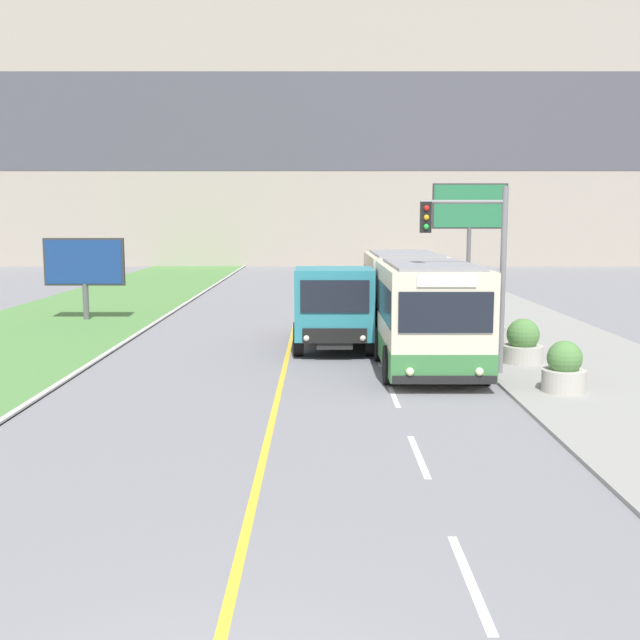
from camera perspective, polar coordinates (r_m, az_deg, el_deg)
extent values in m
cube|color=silver|center=(9.40, 11.09, -18.84)|extent=(0.12, 2.40, 0.01)
cube|color=silver|center=(13.61, 7.24, -10.21)|extent=(0.12, 2.40, 0.01)
cube|color=silver|center=(18.01, 5.33, -5.70)|extent=(0.12, 2.40, 0.01)
cube|color=silver|center=(22.49, 4.19, -2.98)|extent=(0.12, 2.40, 0.01)
cube|color=silver|center=(27.01, 3.44, -1.16)|extent=(0.12, 2.40, 0.01)
cube|color=silver|center=(31.56, 2.90, 0.14)|extent=(0.12, 2.40, 0.01)
cube|color=silver|center=(36.11, 2.50, 1.11)|extent=(0.12, 2.40, 0.01)
cube|color=silver|center=(40.68, 2.19, 1.86)|extent=(0.12, 2.40, 0.01)
cube|color=silver|center=(45.26, 1.94, 2.46)|extent=(0.12, 2.40, 0.01)
cube|color=#A89E8E|center=(69.72, -1.14, 14.00)|extent=(80.00, 8.00, 23.51)
cube|color=#4C4C56|center=(65.80, -1.19, 14.89)|extent=(80.00, 0.04, 8.23)
cube|color=beige|center=(20.46, 8.04, 0.41)|extent=(2.54, 5.27, 2.64)
cube|color=#3D7F42|center=(20.60, 7.99, -2.27)|extent=(2.56, 5.29, 0.70)
cube|color=black|center=(20.41, 8.06, 1.52)|extent=(2.56, 4.85, 0.92)
cube|color=gray|center=(20.33, 8.12, 4.22)|extent=(2.16, 4.75, 0.08)
cube|color=beige|center=(26.54, 6.13, 2.12)|extent=(2.54, 5.27, 2.64)
cube|color=#3D7F42|center=(26.65, 6.10, 0.04)|extent=(2.56, 5.29, 0.70)
cube|color=black|center=(26.50, 6.14, 2.97)|extent=(2.56, 4.85, 0.92)
cube|color=gray|center=(26.44, 6.17, 5.06)|extent=(2.16, 4.75, 0.08)
cube|color=#474747|center=(23.49, 6.96, 1.38)|extent=(2.34, 0.90, 2.43)
cube|color=black|center=(17.80, 9.29, 0.58)|extent=(2.24, 0.04, 0.97)
cube|color=black|center=(18.06, 9.19, -4.52)|extent=(2.49, 0.06, 0.20)
sphere|color=#F4EAB2|center=(17.90, 6.59, -3.93)|extent=(0.20, 0.20, 0.20)
sphere|color=#F4EAB2|center=(18.17, 11.78, -3.87)|extent=(0.20, 0.20, 0.20)
cube|color=white|center=(17.73, 9.35, 2.97)|extent=(1.40, 0.04, 0.28)
cylinder|color=black|center=(19.04, 5.02, -3.43)|extent=(0.28, 1.00, 1.00)
cylinder|color=black|center=(19.41, 12.14, -3.36)|extent=(0.28, 1.00, 1.00)
cylinder|color=black|center=(22.14, 4.27, -1.84)|extent=(0.28, 1.00, 1.00)
cylinder|color=black|center=(22.46, 10.42, -1.81)|extent=(0.28, 1.00, 1.00)
cylinder|color=black|center=(27.08, 3.43, -0.07)|extent=(0.28, 1.00, 1.00)
cylinder|color=black|center=(27.35, 8.49, -0.07)|extent=(0.28, 1.00, 1.00)
cube|color=black|center=(24.92, 0.71, -0.87)|extent=(1.07, 5.92, 0.20)
cube|color=teal|center=(22.95, 0.79, 1.31)|extent=(2.37, 2.25, 2.12)
cube|color=black|center=(21.78, 0.85, 1.80)|extent=(2.01, 0.04, 0.95)
cube|color=black|center=(21.92, 0.85, -1.21)|extent=(1.90, 0.06, 0.44)
sphere|color=silver|center=(21.92, -1.32, -1.40)|extent=(0.18, 0.18, 0.18)
sphere|color=silver|center=(21.95, 3.01, -1.39)|extent=(0.18, 0.18, 0.18)
cube|color=#994C19|center=(26.14, 0.66, -0.11)|extent=(2.25, 3.42, 0.12)
cube|color=#994C19|center=(26.07, -1.68, 1.11)|extent=(0.12, 3.42, 1.24)
cube|color=#994C19|center=(26.11, 3.01, 1.11)|extent=(0.12, 3.42, 1.24)
cube|color=#994C19|center=(24.43, 0.73, 0.66)|extent=(2.25, 0.12, 1.24)
cube|color=#994C19|center=(27.71, 0.61, 1.51)|extent=(2.25, 0.12, 1.24)
cube|color=#994C19|center=(24.35, 0.73, 2.39)|extent=(2.25, 0.12, 0.24)
cylinder|color=black|center=(22.88, -1.93, -1.46)|extent=(0.30, 1.04, 1.04)
cylinder|color=black|center=(22.92, 3.53, -1.45)|extent=(0.30, 1.04, 1.04)
cylinder|color=black|center=(26.32, -1.71, -0.24)|extent=(0.30, 1.04, 1.04)
cylinder|color=black|center=(26.36, 3.03, -0.24)|extent=(0.30, 1.04, 1.04)
cylinder|color=slate|center=(20.30, 13.46, 2.80)|extent=(0.16, 0.16, 5.01)
cylinder|color=slate|center=(20.00, 10.55, 8.84)|extent=(2.20, 0.10, 0.10)
cube|color=black|center=(19.84, 7.77, 7.75)|extent=(0.28, 0.24, 0.80)
sphere|color=red|center=(19.71, 7.84, 8.45)|extent=(0.14, 0.14, 0.14)
sphere|color=orange|center=(19.71, 7.82, 7.75)|extent=(0.14, 0.14, 0.14)
sphere|color=green|center=(19.71, 7.81, 7.06)|extent=(0.14, 0.14, 0.14)
cylinder|color=#59595B|center=(43.97, 10.96, 4.56)|extent=(0.24, 0.24, 3.66)
cube|color=#333333|center=(43.91, 11.06, 8.51)|extent=(4.27, 0.20, 2.56)
cube|color=#287547|center=(43.81, 11.09, 8.51)|extent=(4.11, 0.02, 2.40)
cylinder|color=#59595B|center=(32.38, -17.68, 1.32)|extent=(0.24, 0.24, 1.51)
cube|color=#333333|center=(32.25, -17.81, 4.24)|extent=(3.28, 0.20, 1.95)
cube|color=navy|center=(32.14, -17.86, 4.23)|extent=(3.12, 0.02, 1.79)
cylinder|color=#B7B2A8|center=(18.83, 17.80, -4.39)|extent=(1.03, 1.03, 0.53)
sphere|color=#518442|center=(18.73, 17.87, -2.75)|extent=(0.83, 0.83, 0.83)
cylinder|color=#B7B2A8|center=(22.20, 14.89, -2.51)|extent=(1.16, 1.16, 0.49)
sphere|color=#518442|center=(22.11, 14.94, -1.07)|extent=(0.92, 0.92, 0.92)
cylinder|color=#B7B2A8|center=(25.59, 12.39, -1.05)|extent=(1.16, 1.16, 0.52)
sphere|color=#518442|center=(25.51, 12.43, 0.23)|extent=(0.93, 0.93, 0.93)
cylinder|color=#B7B2A8|center=(29.07, 10.78, -0.02)|extent=(1.13, 1.13, 0.47)
sphere|color=#518442|center=(29.00, 10.81, 1.05)|extent=(0.91, 0.91, 0.91)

